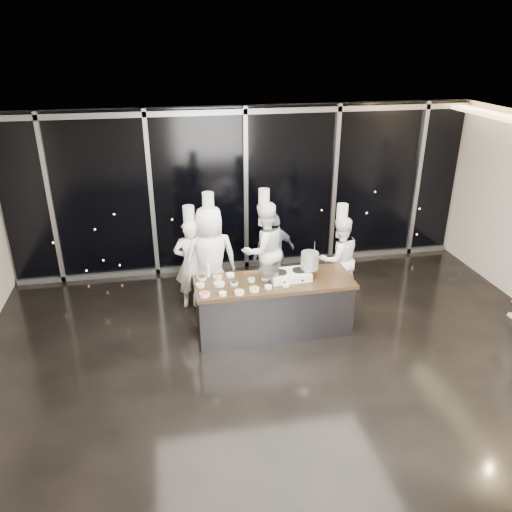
# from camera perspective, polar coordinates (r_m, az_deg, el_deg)

# --- Properties ---
(ground) EXTENTS (9.00, 9.00, 0.00)m
(ground) POSITION_cam_1_polar(r_m,az_deg,el_deg) (7.45, 3.55, -12.10)
(ground) COLOR black
(ground) RESTS_ON ground
(room_shell) EXTENTS (9.02, 7.02, 3.21)m
(room_shell) POSITION_cam_1_polar(r_m,az_deg,el_deg) (6.44, 5.58, 4.47)
(room_shell) COLOR beige
(room_shell) RESTS_ON ground
(window_wall) EXTENTS (8.90, 0.11, 3.20)m
(window_wall) POSITION_cam_1_polar(r_m,az_deg,el_deg) (9.78, -1.21, 7.47)
(window_wall) COLOR black
(window_wall) RESTS_ON ground
(demo_counter) EXTENTS (2.46, 0.86, 0.90)m
(demo_counter) POSITION_cam_1_polar(r_m,az_deg,el_deg) (7.94, 2.02, -5.69)
(demo_counter) COLOR #37363B
(demo_counter) RESTS_ON ground
(stove) EXTENTS (0.64, 0.43, 0.14)m
(stove) POSITION_cam_1_polar(r_m,az_deg,el_deg) (7.76, 3.86, -2.18)
(stove) COLOR silver
(stove) RESTS_ON demo_counter
(frying_pan) EXTENTS (0.57, 0.34, 0.05)m
(frying_pan) POSITION_cam_1_polar(r_m,az_deg,el_deg) (7.64, 1.46, -1.74)
(frying_pan) COLOR slate
(frying_pan) RESTS_ON stove
(stock_pot) EXTENTS (0.29, 0.29, 0.27)m
(stock_pot) POSITION_cam_1_polar(r_m,az_deg,el_deg) (7.77, 6.15, -0.53)
(stock_pot) COLOR silver
(stock_pot) RESTS_ON stove
(prep_bowls) EXTENTS (1.40, 0.73, 0.05)m
(prep_bowls) POSITION_cam_1_polar(r_m,az_deg,el_deg) (7.57, -2.77, -3.22)
(prep_bowls) COLOR silver
(prep_bowls) RESTS_ON demo_counter
(squeeze_bottle) EXTENTS (0.07, 0.07, 0.26)m
(squeeze_bottle) POSITION_cam_1_polar(r_m,az_deg,el_deg) (7.83, -5.49, -1.53)
(squeeze_bottle) COLOR silver
(squeeze_bottle) RESTS_ON demo_counter
(chef_far_left) EXTENTS (0.63, 0.45, 1.84)m
(chef_far_left) POSITION_cam_1_polar(r_m,az_deg,el_deg) (8.55, -7.39, -0.78)
(chef_far_left) COLOR white
(chef_far_left) RESTS_ON ground
(chef_left) EXTENTS (0.97, 0.69, 2.08)m
(chef_left) POSITION_cam_1_polar(r_m,az_deg,el_deg) (8.42, -5.23, -0.26)
(chef_left) COLOR white
(chef_left) RESTS_ON ground
(chef_center) EXTENTS (1.05, 0.94, 2.01)m
(chef_center) POSITION_cam_1_polar(r_m,az_deg,el_deg) (8.82, 0.88, 0.73)
(chef_center) COLOR white
(chef_center) RESTS_ON ground
(guest) EXTENTS (0.97, 0.70, 1.52)m
(guest) POSITION_cam_1_polar(r_m,az_deg,el_deg) (9.03, 2.03, 0.34)
(guest) COLOR #141B37
(guest) RESTS_ON ground
(chef_right) EXTENTS (0.84, 0.70, 1.78)m
(chef_right) POSITION_cam_1_polar(r_m,az_deg,el_deg) (8.86, 9.44, -0.27)
(chef_right) COLOR white
(chef_right) RESTS_ON ground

